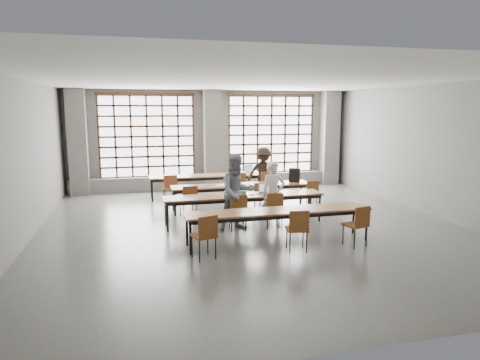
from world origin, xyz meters
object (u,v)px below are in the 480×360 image
(laptop_back, at_px, (250,171))
(chair_mid_centre, at_px, (261,195))
(chair_back_right, at_px, (265,182))
(chair_near_right, at_px, (358,222))
(chair_near_mid, at_px, (298,226))
(plastic_bag, at_px, (238,169))
(desk_row_a, at_px, (212,177))
(laptop_front, at_px, (265,190))
(chair_back_mid, at_px, (240,183))
(red_pouch, at_px, (204,233))
(desk_row_d, at_px, (279,213))
(student_female, at_px, (237,192))
(chair_near_left, at_px, (205,232))
(desk_row_c, at_px, (244,197))
(phone, at_px, (252,195))
(chair_front_left, at_px, (238,209))
(chair_front_right, at_px, (274,206))
(backpack, at_px, (294,175))
(student_male, at_px, (273,194))
(green_box, at_px, (241,192))
(chair_back_left, at_px, (170,186))
(chair_mid_right, at_px, (310,192))
(student_back, at_px, (263,173))
(desk_row_b, at_px, (242,187))
(chair_mid_left, at_px, (189,198))
(mouse, at_px, (280,192))

(laptop_back, bearing_deg, chair_mid_centre, -99.02)
(chair_back_right, xyz_separation_m, chair_near_right, (0.43, -5.14, 0.00))
(chair_near_mid, bearing_deg, plastic_bag, 88.09)
(desk_row_a, distance_m, chair_near_right, 6.12)
(laptop_front, bearing_deg, chair_back_mid, 90.24)
(red_pouch, bearing_deg, desk_row_d, 17.93)
(student_female, bearing_deg, chair_back_right, 53.21)
(chair_near_left, bearing_deg, desk_row_c, 60.10)
(desk_row_c, relative_size, plastic_bag, 13.99)
(chair_mid_centre, bearing_deg, phone, -119.19)
(chair_front_left, relative_size, chair_front_right, 1.00)
(chair_back_mid, distance_m, red_pouch, 5.43)
(chair_front_left, distance_m, plastic_bag, 4.20)
(desk_row_c, height_order, backpack, backpack)
(student_male, bearing_deg, laptop_back, 78.70)
(red_pouch, bearing_deg, chair_near_mid, -2.37)
(student_female, distance_m, green_box, 0.64)
(backpack, distance_m, plastic_bag, 2.30)
(phone, bearing_deg, chair_front_right, -52.37)
(chair_front_left, height_order, chair_near_mid, same)
(desk_row_a, xyz_separation_m, chair_front_right, (0.80, -4.02, -0.13))
(chair_back_left, distance_m, laptop_back, 2.83)
(backpack, bearing_deg, chair_front_right, -100.28)
(chair_mid_centre, height_order, student_male, student_male)
(chair_mid_right, height_order, student_back, student_back)
(desk_row_b, distance_m, chair_mid_left, 1.71)
(desk_row_d, xyz_separation_m, plastic_bag, (0.38, 5.19, 0.21))
(student_female, distance_m, phone, 0.65)
(student_back, height_order, backpack, student_back)
(student_male, relative_size, phone, 12.38)
(chair_front_right, distance_m, student_back, 3.62)
(chair_near_mid, xyz_separation_m, student_female, (-0.80, 1.88, 0.36))
(chair_back_right, distance_m, chair_near_mid, 5.22)
(chair_near_mid, distance_m, student_female, 2.08)
(chair_near_right, xyz_separation_m, student_back, (-0.44, 5.27, 0.28))
(desk_row_c, xyz_separation_m, green_box, (-0.05, 0.08, 0.11))
(desk_row_a, bearing_deg, chair_back_left, -155.72)
(student_female, xyz_separation_m, student_back, (1.69, 3.39, -0.08))
(mouse, bearing_deg, student_male, -126.10)
(chair_back_mid, bearing_deg, plastic_bag, 79.85)
(chair_mid_right, distance_m, chair_front_right, 2.11)
(chair_mid_left, xyz_separation_m, student_back, (2.67, 2.08, 0.28))
(desk_row_c, bearing_deg, chair_mid_right, 20.88)
(desk_row_a, height_order, chair_near_right, chair_near_right)
(desk_row_c, bearing_deg, chair_front_right, -46.93)
(laptop_front, relative_size, red_pouch, 2.31)
(chair_near_right, distance_m, student_male, 2.26)
(chair_near_right, height_order, student_male, student_male)
(chair_mid_right, bearing_deg, student_female, -151.61)
(desk_row_d, height_order, mouse, mouse)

